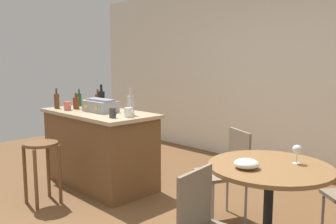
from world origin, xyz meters
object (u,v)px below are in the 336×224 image
Objects in this scene: cup_3 at (129,109)px; cup_0 at (86,104)px; bottle_0 at (98,100)px; folding_chair_near at (228,168)px; bottle_2 at (76,103)px; cup_1 at (113,113)px; bottle_5 at (102,99)px; toolbox at (100,106)px; bottle_4 at (57,101)px; wooden_stool at (42,158)px; serving_bowl at (246,164)px; wine_glass at (297,150)px; cup_4 at (129,112)px; bottle_3 at (131,105)px; dining_table at (269,189)px; cup_2 at (68,106)px; bottle_1 at (79,99)px; kitchen_island at (99,148)px.

cup_0 is at bearing -176.06° from cup_3.
folding_chair_near is at bearing 0.87° from bottle_0.
cup_1 is (0.91, -0.10, -0.03)m from bottle_2.
bottle_2 is at bearing -128.29° from bottle_5.
bottle_0 is (-0.44, 0.26, 0.02)m from toolbox.
bottle_4 reaches higher than bottle_0.
bottle_4 is 0.85× the size of bottle_5.
toolbox is 0.38m from cup_3.
toolbox is 0.49m from cup_0.
cup_0 is (-0.52, 0.88, 0.46)m from wooden_stool.
serving_bowl is at bearing -12.94° from cup_3.
wine_glass is at bearing -14.11° from folding_chair_near.
bottle_2 is 0.32m from bottle_5.
bottle_0 reaches higher than cup_4.
bottle_2 reaches higher than cup_3.
cup_1 is at bearing 2.52° from bottle_4.
bottle_0 is at bearing 169.16° from bottle_3.
bottle_0 is at bearing -179.13° from folding_chair_near.
dining_table is 2.71m from cup_2.
toolbox is 1.40× the size of bottle_5.
bottle_1 reaches higher than bottle_2.
folding_chair_near is 2.41m from bottle_1.
cup_0 reaches higher than dining_table.
serving_bowl is (1.73, -0.10, -0.18)m from cup_1.
dining_table is (2.25, 0.70, 0.08)m from wooden_stool.
dining_table is (2.33, -0.07, 0.11)m from kitchen_island.
toolbox is at bearing 9.49° from bottle_2.
wooden_stool is 4.61× the size of wine_glass.
serving_bowl is at bearing -7.85° from cup_0.
wooden_stool is 1.10m from bottle_3.
bottle_5 is at bearing -21.47° from bottle_0.
wooden_stool is 5.34× the size of cup_2.
cup_1 is (-1.18, -0.46, 0.45)m from folding_chair_near.
serving_bowl is (2.45, -0.44, -0.24)m from bottle_5.
toolbox is 4.00× the size of cup_3.
cup_0 is (-2.77, 0.18, 0.39)m from dining_table.
bottle_2 is 2.66m from serving_bowl.
bottle_5 reaches higher than bottle_4.
kitchen_island is 0.74m from cup_1.
bottle_1 is 0.22m from cup_0.
bottle_4 is 0.58m from bottle_5.
bottle_2 reaches higher than dining_table.
cup_4 reaches higher than serving_bowl.
cup_2 is at bearing -166.10° from folding_chair_near.
bottle_3 reaches higher than cup_2.
cup_0 is at bearing 166.35° from kitchen_island.
bottle_5 is 2.86× the size of cup_3.
bottle_3 is (0.51, 0.09, 0.57)m from kitchen_island.
bottle_3 reaches higher than kitchen_island.
cup_0 is (0.18, 0.32, -0.05)m from bottle_4.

